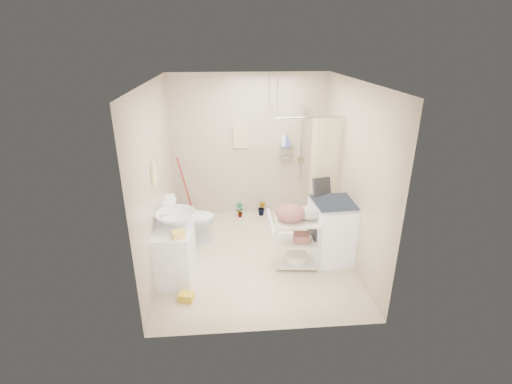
# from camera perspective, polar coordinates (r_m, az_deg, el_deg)

# --- Properties ---
(floor) EXTENTS (3.20, 3.20, 0.00)m
(floor) POSITION_cam_1_polar(r_m,az_deg,el_deg) (5.82, 0.07, -9.76)
(floor) COLOR beige
(floor) RESTS_ON ground
(ceiling) EXTENTS (2.80, 3.20, 0.04)m
(ceiling) POSITION_cam_1_polar(r_m,az_deg,el_deg) (4.96, 0.09, 16.60)
(ceiling) COLOR silver
(ceiling) RESTS_ON ground
(wall_back) EXTENTS (2.80, 0.04, 2.60)m
(wall_back) POSITION_cam_1_polar(r_m,az_deg,el_deg) (6.77, -1.08, 6.97)
(wall_back) COLOR #BBA991
(wall_back) RESTS_ON ground
(wall_front) EXTENTS (2.80, 0.04, 2.60)m
(wall_front) POSITION_cam_1_polar(r_m,az_deg,el_deg) (3.79, 2.15, -5.96)
(wall_front) COLOR #BBA991
(wall_front) RESTS_ON ground
(wall_left) EXTENTS (0.04, 3.20, 2.60)m
(wall_left) POSITION_cam_1_polar(r_m,az_deg,el_deg) (5.32, -15.12, 1.82)
(wall_left) COLOR #BBA991
(wall_left) RESTS_ON ground
(wall_right) EXTENTS (0.04, 3.20, 2.60)m
(wall_right) POSITION_cam_1_polar(r_m,az_deg,el_deg) (5.54, 14.68, 2.68)
(wall_right) COLOR #BBA991
(wall_right) RESTS_ON ground
(vanity) EXTENTS (0.52, 0.89, 0.77)m
(vanity) POSITION_cam_1_polar(r_m,az_deg,el_deg) (5.33, -12.24, -8.81)
(vanity) COLOR silver
(vanity) RESTS_ON ground
(sink) EXTENTS (0.66, 0.66, 0.19)m
(sink) POSITION_cam_1_polar(r_m,az_deg,el_deg) (5.12, -12.23, -4.01)
(sink) COLOR silver
(sink) RESTS_ON vanity
(counter_basket) EXTENTS (0.20, 0.18, 0.09)m
(counter_basket) POSITION_cam_1_polar(r_m,az_deg,el_deg) (4.83, -11.82, -6.34)
(counter_basket) COLOR #EABF45
(counter_basket) RESTS_ON vanity
(floor_basket) EXTENTS (0.31, 0.27, 0.14)m
(floor_basket) POSITION_cam_1_polar(r_m,az_deg,el_deg) (5.00, -10.69, -15.35)
(floor_basket) COLOR gold
(floor_basket) RESTS_ON ground
(toilet) EXTENTS (0.83, 0.52, 0.80)m
(toilet) POSITION_cam_1_polar(r_m,az_deg,el_deg) (6.12, -10.15, -4.16)
(toilet) COLOR white
(toilet) RESTS_ON ground
(mop) EXTENTS (0.13, 0.13, 1.21)m
(mop) POSITION_cam_1_polar(r_m,az_deg,el_deg) (6.89, -11.09, 0.72)
(mop) COLOR #9E180F
(mop) RESTS_ON ground
(potted_plant_a) EXTENTS (0.16, 0.11, 0.29)m
(potted_plant_a) POSITION_cam_1_polar(r_m,az_deg,el_deg) (6.96, -2.53, -2.77)
(potted_plant_a) COLOR #98462D
(potted_plant_a) RESTS_ON ground
(potted_plant_b) EXTENTS (0.21, 0.21, 0.30)m
(potted_plant_b) POSITION_cam_1_polar(r_m,az_deg,el_deg) (7.01, 0.92, -2.50)
(potted_plant_b) COLOR brown
(potted_plant_b) RESTS_ON ground
(hanging_towel) EXTENTS (0.28, 0.03, 0.42)m
(hanging_towel) POSITION_cam_1_polar(r_m,az_deg,el_deg) (6.69, -2.38, 8.54)
(hanging_towel) COLOR #C7BD8D
(hanging_towel) RESTS_ON wall_back
(towel_ring) EXTENTS (0.04, 0.22, 0.34)m
(towel_ring) POSITION_cam_1_polar(r_m,az_deg,el_deg) (5.08, -15.45, 2.84)
(towel_ring) COLOR #E5D98A
(towel_ring) RESTS_ON wall_left
(tp_holder) EXTENTS (0.08, 0.12, 0.14)m
(tp_holder) POSITION_cam_1_polar(r_m,az_deg,el_deg) (5.58, -14.04, -3.56)
(tp_holder) COLOR silver
(tp_holder) RESTS_ON wall_left
(shower) EXTENTS (1.10, 1.10, 2.10)m
(shower) POSITION_cam_1_polar(r_m,az_deg,el_deg) (6.43, 6.86, 3.65)
(shower) COLOR white
(shower) RESTS_ON ground
(shampoo_bottle_a) EXTENTS (0.12, 0.12, 0.24)m
(shampoo_bottle_a) POSITION_cam_1_polar(r_m,az_deg,el_deg) (6.73, 4.29, 8.07)
(shampoo_bottle_a) COLOR white
(shampoo_bottle_a) RESTS_ON shower
(shampoo_bottle_b) EXTENTS (0.09, 0.09, 0.17)m
(shampoo_bottle_b) POSITION_cam_1_polar(r_m,az_deg,el_deg) (6.75, 4.77, 7.79)
(shampoo_bottle_b) COLOR #4758B1
(shampoo_bottle_b) RESTS_ON shower
(washing_machine) EXTENTS (0.68, 0.70, 0.93)m
(washing_machine) POSITION_cam_1_polar(r_m,az_deg,el_deg) (5.67, 11.82, -5.81)
(washing_machine) COLOR white
(washing_machine) RESTS_ON ground
(laundry_rack) EXTENTS (0.68, 0.44, 0.89)m
(laundry_rack) POSITION_cam_1_polar(r_m,az_deg,el_deg) (5.41, 6.40, -7.16)
(laundry_rack) COLOR beige
(laundry_rack) RESTS_ON ground
(ironing_board) EXTENTS (0.35, 0.27, 1.24)m
(ironing_board) POSITION_cam_1_polar(r_m,az_deg,el_deg) (5.72, 10.39, -3.73)
(ironing_board) COLOR black
(ironing_board) RESTS_ON ground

